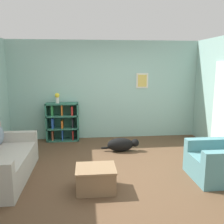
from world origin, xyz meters
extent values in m
plane|color=brown|center=(0.00, 0.00, 0.00)|extent=(14.00, 14.00, 0.00)
cube|color=#93BCB2|center=(0.00, 2.25, 1.30)|extent=(5.60, 0.10, 2.60)
cube|color=silver|center=(1.00, 2.19, 1.55)|extent=(0.32, 0.02, 0.40)
cube|color=#DBBC56|center=(1.00, 2.18, 1.55)|extent=(0.24, 0.01, 0.32)
cube|color=white|center=(2.49, 0.70, 1.02)|extent=(0.02, 0.84, 2.05)
cube|color=#ADA89E|center=(-1.98, -0.16, 0.21)|extent=(0.87, 1.84, 0.43)
cube|color=#ADA89E|center=(-1.98, 0.68, 0.53)|extent=(0.87, 0.16, 0.20)
cube|color=#2D6B56|center=(-1.53, 2.02, 0.50)|extent=(0.04, 0.32, 1.00)
cube|color=#2D6B56|center=(-0.73, 2.02, 0.50)|extent=(0.04, 0.32, 1.00)
cube|color=#2D6B56|center=(-1.13, 2.17, 0.50)|extent=(0.84, 0.02, 1.00)
cube|color=#2D6B56|center=(-1.13, 2.02, 0.02)|extent=(0.84, 0.32, 0.04)
cube|color=#2D6B56|center=(-1.13, 2.02, 0.33)|extent=(0.84, 0.32, 0.04)
cube|color=#2D6B56|center=(-1.13, 2.02, 0.67)|extent=(0.84, 0.32, 0.04)
cube|color=#2D6B56|center=(-1.13, 2.02, 0.98)|extent=(0.84, 0.32, 0.04)
cube|color=brown|center=(-1.39, 2.01, 0.15)|extent=(0.03, 0.24, 0.26)
cube|color=#234C9E|center=(-1.38, 2.01, 0.48)|extent=(0.05, 0.24, 0.26)
cube|color=#287A3D|center=(-1.38, 2.01, 0.81)|extent=(0.05, 0.24, 0.25)
cube|color=#234C9E|center=(-1.14, 2.01, 0.15)|extent=(0.03, 0.24, 0.27)
cube|color=orange|center=(-1.14, 2.01, 0.45)|extent=(0.04, 0.24, 0.19)
cube|color=orange|center=(-1.13, 2.01, 0.82)|extent=(0.03, 0.24, 0.27)
cube|color=#B22823|center=(-0.87, 2.01, 0.15)|extent=(0.03, 0.24, 0.26)
cube|color=black|center=(-0.87, 2.01, 0.47)|extent=(0.03, 0.24, 0.24)
cube|color=#B22823|center=(-0.87, 2.01, 0.80)|extent=(0.05, 0.24, 0.23)
cube|color=slate|center=(1.85, -0.52, 0.20)|extent=(1.08, 0.88, 0.40)
cube|color=slate|center=(1.85, -0.17, 0.51)|extent=(1.08, 0.18, 0.22)
cube|color=#846647|center=(-0.37, -0.72, 0.19)|extent=(0.60, 0.49, 0.38)
cube|color=#8F6E4D|center=(-0.37, -0.72, 0.37)|extent=(0.63, 0.52, 0.03)
ellipsoid|color=black|center=(0.26, 1.04, 0.16)|extent=(0.60, 0.28, 0.31)
sphere|color=black|center=(0.60, 1.04, 0.19)|extent=(0.18, 0.18, 0.18)
ellipsoid|color=black|center=(-0.09, 1.08, 0.08)|extent=(0.20, 0.05, 0.05)
cylinder|color=silver|center=(-1.24, 2.02, 1.08)|extent=(0.09, 0.09, 0.15)
sphere|color=yellow|center=(-1.24, 2.02, 1.20)|extent=(0.12, 0.12, 0.12)
camera|label=1|loc=(-0.50, -4.42, 1.97)|focal=40.00mm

